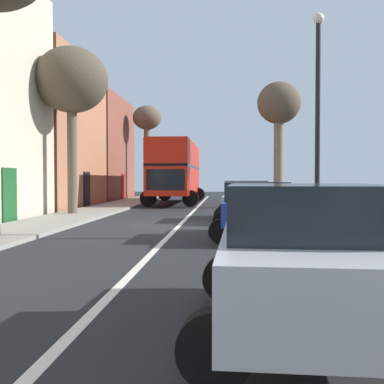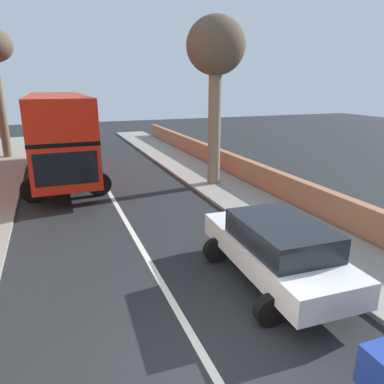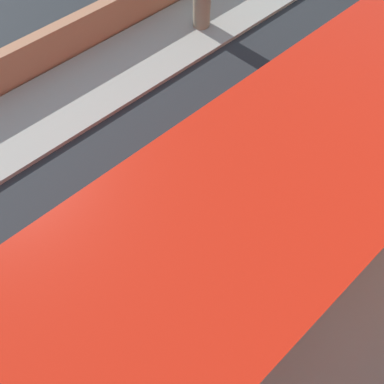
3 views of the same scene
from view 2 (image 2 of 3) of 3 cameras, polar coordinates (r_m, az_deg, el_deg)
name	(u,v)px [view 2 (image 2 of 3)]	position (r m, az deg, el deg)	size (l,w,h in m)	color
ground_plane	(209,366)	(6.70, 2.78, -25.94)	(84.00, 84.00, 0.00)	black
road_centre_line	(209,366)	(6.70, 2.78, -25.91)	(0.16, 54.00, 0.01)	silver
double_decker_bus	(60,131)	(18.83, -20.29, 9.12)	(3.57, 10.89, 4.06)	red
parked_car_white_right_2	(276,248)	(8.60, 13.22, -8.60)	(2.57, 4.54, 1.61)	silver
street_tree_right_5	(216,54)	(16.25, 3.79, 21.07)	(2.50, 2.50, 7.19)	#7A6B56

